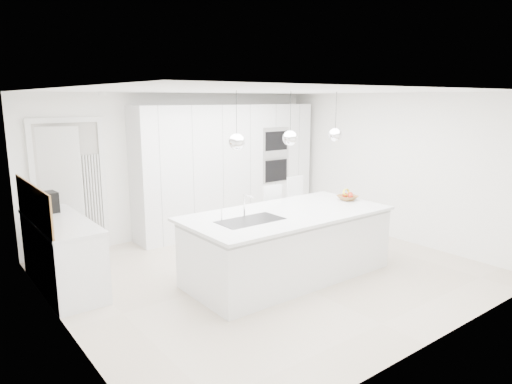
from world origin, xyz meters
TOP-DOWN VIEW (x-y plane):
  - floor at (0.00, 0.00)m, footprint 5.50×5.50m
  - wall_back at (0.00, 2.50)m, footprint 5.50×0.00m
  - wall_left at (-2.75, 0.00)m, footprint 0.00×5.00m
  - ceiling at (0.00, 0.00)m, footprint 5.50×5.50m
  - tall_cabinets at (0.80, 2.20)m, footprint 3.60×0.60m
  - oven_stack at (1.70, 1.89)m, footprint 0.62×0.04m
  - doorway_frame at (-1.95, 2.47)m, footprint 1.11×0.08m
  - hallway_door at (-2.20, 2.42)m, footprint 0.76×0.38m
  - radiator at (-1.63, 2.46)m, footprint 0.32×0.04m
  - left_base_cabinets at (-2.45, 1.20)m, footprint 0.60×1.80m
  - left_worktop at (-2.45, 1.20)m, footprint 0.62×1.82m
  - oak_backsplash at (-2.74, 1.20)m, footprint 0.02×1.80m
  - island_base at (0.10, -0.30)m, footprint 2.80×1.20m
  - island_worktop at (0.10, -0.25)m, footprint 2.84×1.40m
  - island_sink at (-0.55, -0.30)m, footprint 0.84×0.44m
  - island_tap at (-0.50, -0.10)m, footprint 0.02×0.02m
  - pendant_left at (-0.75, -0.30)m, footprint 0.20×0.20m
  - pendant_mid at (0.10, -0.30)m, footprint 0.20×0.20m
  - pendant_right at (0.95, -0.30)m, footprint 0.20×0.20m
  - fruit_bowl at (1.32, -0.25)m, footprint 0.31×0.31m
  - espresso_machine at (-2.43, 1.69)m, footprint 0.18×0.27m
  - bar_stool_left at (0.60, 0.53)m, footprint 0.40×0.52m
  - bar_stool_right at (1.25, 0.70)m, footprint 0.39×0.53m
  - apple_a at (1.38, -0.26)m, footprint 0.09×0.09m
  - apple_b at (1.30, -0.21)m, footprint 0.08×0.08m
  - apple_c at (1.32, -0.30)m, footprint 0.08×0.08m
  - banana_bunch at (1.32, -0.22)m, footprint 0.24×0.17m

SIDE VIEW (x-z plane):
  - floor at x=0.00m, z-range 0.00..0.00m
  - left_base_cabinets at x=-2.45m, z-range 0.00..0.86m
  - island_base at x=0.10m, z-range 0.00..0.86m
  - bar_stool_left at x=0.60m, z-range 0.00..1.06m
  - bar_stool_right at x=1.25m, z-range 0.00..1.11m
  - island_sink at x=-0.55m, z-range 0.73..0.91m
  - radiator at x=-1.63m, z-range 0.15..1.55m
  - left_worktop at x=-2.45m, z-range 0.86..0.90m
  - island_worktop at x=0.10m, z-range 0.86..0.90m
  - fruit_bowl at x=1.32m, z-range 0.90..0.97m
  - apple_b at x=1.30m, z-range 0.93..1.01m
  - apple_c at x=1.32m, z-range 0.93..1.01m
  - apple_a at x=1.38m, z-range 0.93..1.02m
  - hallway_door at x=-2.20m, z-range 0.00..2.00m
  - banana_bunch at x=1.32m, z-range 0.91..1.13m
  - doorway_frame at x=-1.95m, z-range -0.04..2.09m
  - espresso_machine at x=-2.43m, z-range 0.90..1.18m
  - island_tap at x=-0.50m, z-range 0.90..1.20m
  - tall_cabinets at x=0.80m, z-range 0.00..2.30m
  - oak_backsplash at x=-2.74m, z-range 0.90..1.40m
  - wall_back at x=0.00m, z-range -1.50..4.00m
  - wall_left at x=-2.75m, z-range -1.25..3.75m
  - oven_stack at x=1.70m, z-range 0.83..1.88m
  - pendant_left at x=-0.75m, z-range 1.80..2.00m
  - pendant_mid at x=0.10m, z-range 1.80..2.00m
  - pendant_right at x=0.95m, z-range 1.80..2.00m
  - ceiling at x=0.00m, z-range 2.50..2.50m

